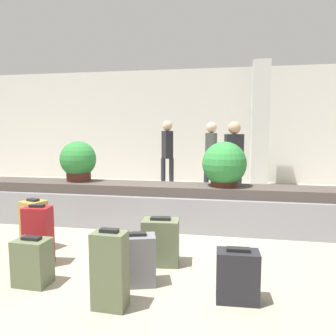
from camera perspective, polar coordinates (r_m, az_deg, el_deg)
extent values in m
plane|color=#9E937F|center=(3.89, -3.82, -15.69)|extent=(18.00, 18.00, 0.00)
cube|color=silver|center=(9.52, 5.14, 7.34)|extent=(18.00, 0.06, 3.20)
cube|color=gray|center=(5.08, 0.00, -7.30)|extent=(6.41, 0.74, 0.51)
cube|color=#4C423D|center=(5.01, 0.00, -3.68)|extent=(6.15, 0.58, 0.15)
cube|color=silver|center=(8.69, 15.71, 7.19)|extent=(0.42, 0.42, 3.20)
cube|color=#5B6647|center=(2.86, -10.08, -17.16)|extent=(0.29, 0.20, 0.65)
cube|color=black|center=(2.74, -10.23, -10.67)|extent=(0.16, 0.07, 0.03)
cube|color=#5B6647|center=(3.69, -1.29, -12.74)|extent=(0.42, 0.30, 0.50)
cube|color=black|center=(3.61, -1.30, -8.76)|extent=(0.23, 0.11, 0.03)
cube|color=maroon|center=(3.92, -21.65, -10.94)|extent=(0.30, 0.22, 0.65)
cube|color=black|center=(3.83, -21.86, -6.12)|extent=(0.16, 0.08, 0.03)
cube|color=#5B6647|center=(3.49, -22.51, -14.90)|extent=(0.33, 0.25, 0.44)
cube|color=black|center=(3.42, -22.69, -11.20)|extent=(0.18, 0.09, 0.03)
cube|color=#232328|center=(3.02, 12.01, -17.95)|extent=(0.37, 0.23, 0.45)
cube|color=black|center=(2.93, 12.13, -13.71)|extent=(0.20, 0.08, 0.03)
cube|color=#A3843D|center=(4.41, -22.27, -9.23)|extent=(0.33, 0.31, 0.61)
cube|color=black|center=(4.34, -22.46, -5.14)|extent=(0.16, 0.13, 0.03)
cube|color=slate|center=(3.25, -5.64, -15.67)|extent=(0.42, 0.32, 0.48)
cube|color=black|center=(3.17, -5.69, -11.38)|extent=(0.22, 0.13, 0.03)
cylinder|color=#4C2319|center=(5.52, -15.29, -1.15)|extent=(0.39, 0.39, 0.20)
sphere|color=#2D7F38|center=(5.49, -15.37, 1.51)|extent=(0.58, 0.58, 0.58)
cylinder|color=#4C2319|center=(4.90, 9.72, -2.22)|extent=(0.40, 0.40, 0.15)
sphere|color=#2D7F38|center=(4.87, 9.78, 0.74)|extent=(0.65, 0.65, 0.65)
cylinder|color=#282833|center=(7.29, 6.66, -1.95)|extent=(0.11, 0.11, 0.79)
cylinder|color=#282833|center=(7.28, 8.23, -1.98)|extent=(0.11, 0.11, 0.79)
cube|color=#474C47|center=(7.22, 7.53, 3.59)|extent=(0.24, 0.35, 0.62)
sphere|color=beige|center=(7.21, 7.58, 6.99)|extent=(0.23, 0.23, 0.23)
cylinder|color=#282833|center=(7.83, -0.85, -1.23)|extent=(0.11, 0.11, 0.81)
cylinder|color=#282833|center=(7.79, 0.60, -1.27)|extent=(0.11, 0.11, 0.81)
cube|color=#232328|center=(7.74, -0.13, 4.10)|extent=(0.32, 0.37, 0.64)
sphere|color=beige|center=(7.74, -0.13, 7.36)|extent=(0.24, 0.24, 0.24)
cylinder|color=#282833|center=(6.20, 10.32, -3.56)|extent=(0.11, 0.11, 0.78)
cylinder|color=#282833|center=(6.20, 12.17, -3.60)|extent=(0.11, 0.11, 0.78)
cube|color=#232328|center=(6.12, 11.40, 2.90)|extent=(0.36, 0.26, 0.62)
sphere|color=tan|center=(6.10, 11.49, 6.88)|extent=(0.23, 0.23, 0.23)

